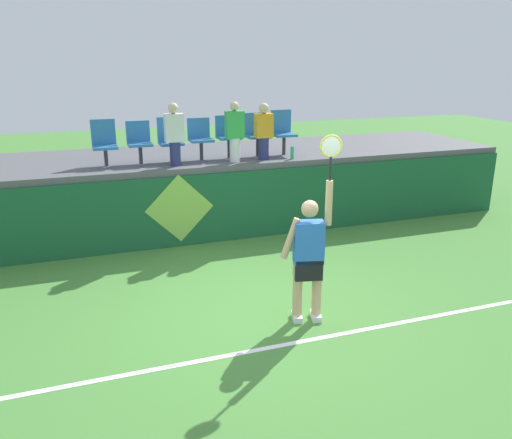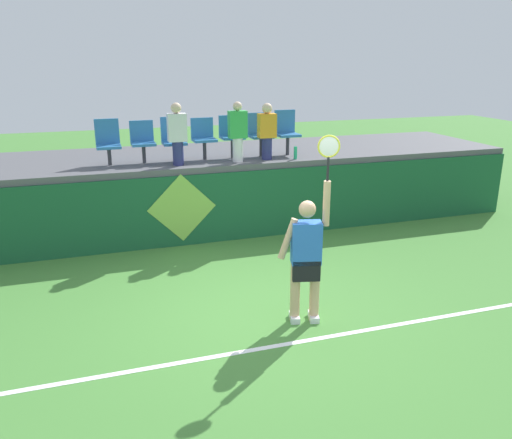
# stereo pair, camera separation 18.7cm
# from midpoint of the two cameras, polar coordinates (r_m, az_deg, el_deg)

# --- Properties ---
(ground_plane) EXTENTS (40.00, 40.00, 0.00)m
(ground_plane) POSITION_cam_midpoint_polar(r_m,az_deg,el_deg) (7.30, 0.50, -10.08)
(ground_plane) COLOR #478438
(court_back_wall) EXTENTS (13.16, 0.20, 1.33)m
(court_back_wall) POSITION_cam_midpoint_polar(r_m,az_deg,el_deg) (9.78, -5.56, 1.33)
(court_back_wall) COLOR #195633
(court_back_wall) RESTS_ON ground_plane
(spectator_platform) EXTENTS (13.16, 2.80, 0.12)m
(spectator_platform) POSITION_cam_midpoint_polar(r_m,az_deg,el_deg) (10.90, -7.40, 6.86)
(spectator_platform) COLOR #56565B
(spectator_platform) RESTS_ON court_back_wall
(court_baseline_stripe) EXTENTS (11.84, 0.08, 0.01)m
(court_baseline_stripe) POSITION_cam_midpoint_polar(r_m,az_deg,el_deg) (6.57, 3.22, -13.47)
(court_baseline_stripe) COLOR white
(court_baseline_stripe) RESTS_ON ground_plane
(tennis_player) EXTENTS (0.74, 0.34, 2.48)m
(tennis_player) POSITION_cam_midpoint_polar(r_m,az_deg,el_deg) (6.73, 5.05, -3.90)
(tennis_player) COLOR white
(tennis_player) RESTS_ON ground_plane
(tennis_ball) EXTENTS (0.07, 0.07, 0.07)m
(tennis_ball) POSITION_cam_midpoint_polar(r_m,az_deg,el_deg) (7.08, 3.74, -10.74)
(tennis_ball) COLOR #D1E533
(tennis_ball) RESTS_ON ground_plane
(water_bottle) EXTENTS (0.07, 0.07, 0.25)m
(water_bottle) POSITION_cam_midpoint_polar(r_m,az_deg,el_deg) (10.26, 3.49, 7.37)
(water_bottle) COLOR #26B272
(water_bottle) RESTS_ON spectator_platform
(stadium_chair_0) EXTENTS (0.44, 0.42, 0.84)m
(stadium_chair_0) POSITION_cam_midpoint_polar(r_m,az_deg,el_deg) (10.02, -16.90, 8.24)
(stadium_chair_0) COLOR #38383D
(stadium_chair_0) RESTS_ON spectator_platform
(stadium_chair_1) EXTENTS (0.44, 0.42, 0.78)m
(stadium_chair_1) POSITION_cam_midpoint_polar(r_m,az_deg,el_deg) (10.06, -13.28, 8.51)
(stadium_chair_1) COLOR #38383D
(stadium_chair_1) RESTS_ON spectator_platform
(stadium_chair_2) EXTENTS (0.44, 0.42, 0.83)m
(stadium_chair_2) POSITION_cam_midpoint_polar(r_m,az_deg,el_deg) (10.14, -9.98, 8.83)
(stadium_chair_2) COLOR #38383D
(stadium_chair_2) RESTS_ON spectator_platform
(stadium_chair_3) EXTENTS (0.44, 0.42, 0.79)m
(stadium_chair_3) POSITION_cam_midpoint_polar(r_m,az_deg,el_deg) (10.24, -6.71, 9.09)
(stadium_chair_3) COLOR #38383D
(stadium_chair_3) RESTS_ON spectator_platform
(stadium_chair_4) EXTENTS (0.44, 0.42, 0.82)m
(stadium_chair_4) POSITION_cam_midpoint_polar(r_m,az_deg,el_deg) (10.37, -3.65, 9.41)
(stadium_chair_4) COLOR #38383D
(stadium_chair_4) RESTS_ON spectator_platform
(stadium_chair_5) EXTENTS (0.44, 0.42, 0.85)m
(stadium_chair_5) POSITION_cam_midpoint_polar(r_m,az_deg,el_deg) (10.55, -0.47, 9.61)
(stadium_chair_5) COLOR #38383D
(stadium_chair_5) RESTS_ON spectator_platform
(stadium_chair_6) EXTENTS (0.44, 0.42, 0.89)m
(stadium_chair_6) POSITION_cam_midpoint_polar(r_m,az_deg,el_deg) (10.75, 2.46, 9.83)
(stadium_chair_6) COLOR #38383D
(stadium_chair_6) RESTS_ON spectator_platform
(spectator_0) EXTENTS (0.34, 0.20, 1.09)m
(spectator_0) POSITION_cam_midpoint_polar(r_m,az_deg,el_deg) (10.14, 0.33, 9.81)
(spectator_0) COLOR navy
(spectator_0) RESTS_ON spectator_platform
(spectator_1) EXTENTS (0.34, 0.20, 1.13)m
(spectator_1) POSITION_cam_midpoint_polar(r_m,az_deg,el_deg) (9.92, -2.92, 9.72)
(spectator_1) COLOR white
(spectator_1) RESTS_ON spectator_platform
(spectator_2) EXTENTS (0.34, 0.20, 1.14)m
(spectator_2) POSITION_cam_midpoint_polar(r_m,az_deg,el_deg) (9.67, -9.55, 9.36)
(spectator_2) COLOR navy
(spectator_2) RESTS_ON spectator_platform
(wall_signage_mount) EXTENTS (1.27, 0.01, 1.37)m
(wall_signage_mount) POSITION_cam_midpoint_polar(r_m,az_deg,el_deg) (9.77, -8.77, -2.91)
(wall_signage_mount) COLOR #195633
(wall_signage_mount) RESTS_ON ground_plane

